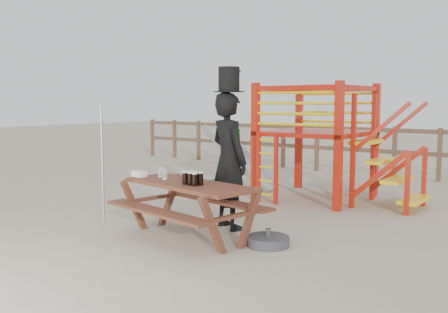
% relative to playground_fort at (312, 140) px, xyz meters
% --- Properties ---
extents(ground, '(60.00, 60.00, 0.00)m').
position_rel_playground_fort_xyz_m(ground, '(-0.12, -3.58, -1.07)').
color(ground, '#B7A78F').
rests_on(ground, ground).
extents(back_fence, '(15.09, 0.09, 1.20)m').
position_rel_playground_fort_xyz_m(back_fence, '(-0.12, 3.42, -0.34)').
color(back_fence, brown).
rests_on(back_fence, ground).
extents(playground_fort, '(4.71, 1.84, 2.10)m').
position_rel_playground_fort_xyz_m(playground_fort, '(0.00, 0.00, 0.00)').
color(playground_fort, '#B01B0B').
rests_on(playground_fort, ground).
extents(picnic_table, '(2.04, 1.56, 0.72)m').
position_rel_playground_fort_xyz_m(picnic_table, '(0.03, -3.46, -0.62)').
color(picnic_table, brown).
rests_on(picnic_table, ground).
extents(man_with_hat, '(0.80, 0.66, 2.23)m').
position_rel_playground_fort_xyz_m(man_with_hat, '(0.14, -2.74, -0.07)').
color(man_with_hat, black).
rests_on(man_with_hat, ground).
extents(metal_pole, '(0.04, 0.04, 1.71)m').
position_rel_playground_fort_xyz_m(metal_pole, '(-1.47, -3.62, -0.22)').
color(metal_pole, '#B2B2B7').
rests_on(metal_pole, ground).
extents(parasol_base, '(0.52, 0.52, 0.22)m').
position_rel_playground_fort_xyz_m(parasol_base, '(1.06, -3.16, -1.01)').
color(parasol_base, '#38383D').
rests_on(parasol_base, ground).
extents(paper_bag, '(0.19, 0.15, 0.08)m').
position_rel_playground_fort_xyz_m(paper_bag, '(-0.86, -3.48, -0.31)').
color(paper_bag, white).
rests_on(paper_bag, picnic_table).
extents(stout_pints, '(0.27, 0.19, 0.17)m').
position_rel_playground_fort_xyz_m(stout_pints, '(0.19, -3.55, -0.26)').
color(stout_pints, black).
rests_on(stout_pints, picnic_table).
extents(empty_glasses, '(0.27, 0.19, 0.15)m').
position_rel_playground_fort_xyz_m(empty_glasses, '(-0.50, -3.38, -0.28)').
color(empty_glasses, silver).
rests_on(empty_glasses, picnic_table).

